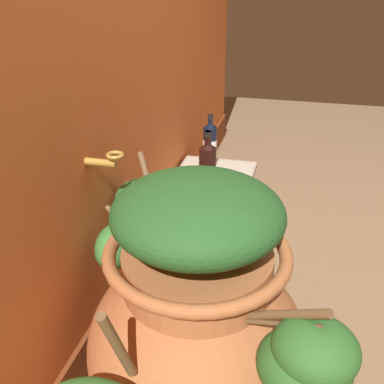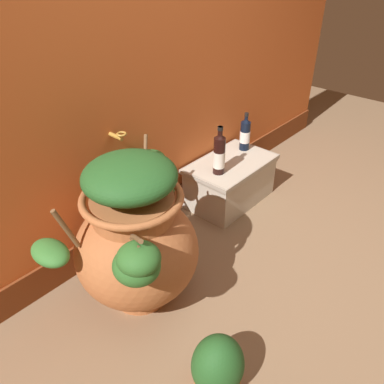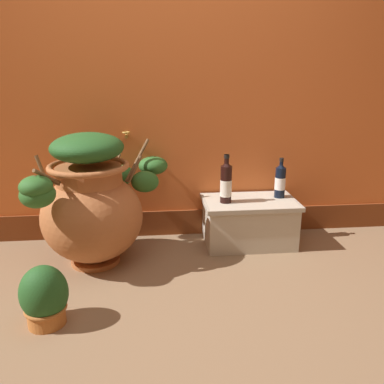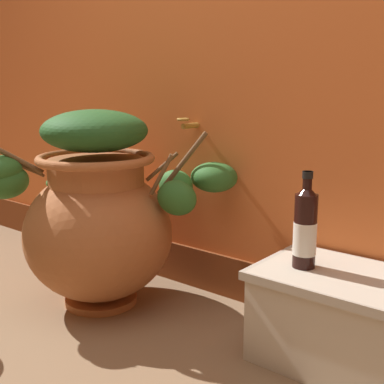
{
  "view_description": "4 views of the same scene",
  "coord_description": "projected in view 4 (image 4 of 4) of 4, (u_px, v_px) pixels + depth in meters",
  "views": [
    {
      "loc": [
        -1.46,
        0.46,
        1.32
      ],
      "look_at": [
        -0.01,
        0.83,
        0.56
      ],
      "focal_mm": 42.03,
      "sensor_mm": 36.0,
      "label": 1
    },
    {
      "loc": [
        -1.46,
        -0.53,
        1.68
      ],
      "look_at": [
        0.01,
        0.76,
        0.4
      ],
      "focal_mm": 36.48,
      "sensor_mm": 36.0,
      "label": 2
    },
    {
      "loc": [
        -0.11,
        -1.76,
        1.22
      ],
      "look_at": [
        0.14,
        0.72,
        0.45
      ],
      "focal_mm": 37.44,
      "sensor_mm": 36.0,
      "label": 3
    },
    {
      "loc": [
        1.14,
        -0.68,
        0.95
      ],
      "look_at": [
        -0.04,
        0.77,
        0.55
      ],
      "focal_mm": 47.12,
      "sensor_mm": 36.0,
      "label": 4
    }
  ],
  "objects": [
    {
      "name": "wine_bottle_left",
      "position": [
        305.0,
        227.0,
        1.73
      ],
      "size": [
        0.08,
        0.08,
        0.34
      ],
      "color": "black",
      "rests_on": "stone_ledge"
    },
    {
      "name": "stone_ledge",
      "position": [
        353.0,
        319.0,
        1.7
      ],
      "size": [
        0.66,
        0.41,
        0.33
      ],
      "color": "beige",
      "rests_on": "ground_plane"
    },
    {
      "name": "terracotta_urn",
      "position": [
        98.0,
        214.0,
        2.17
      ],
      "size": [
        0.96,
        0.8,
        0.85
      ],
      "color": "#B26638",
      "rests_on": "ground_plane"
    },
    {
      "name": "back_wall",
      "position": [
        266.0,
        1.0,
        2.06
      ],
      "size": [
        4.4,
        0.33,
        2.6
      ],
      "color": "#D6662D",
      "rests_on": "ground_plane"
    }
  ]
}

